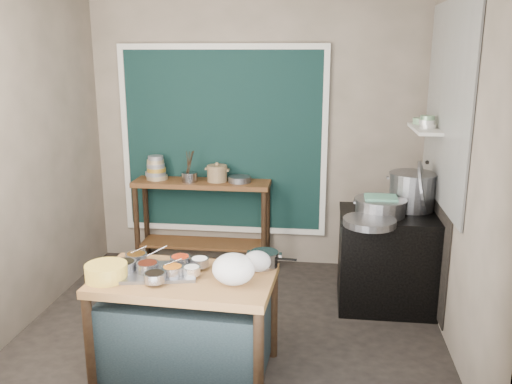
# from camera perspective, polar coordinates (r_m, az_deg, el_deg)

# --- Properties ---
(floor) EXTENTS (3.50, 3.00, 0.02)m
(floor) POSITION_cam_1_polar(r_m,az_deg,el_deg) (4.82, -2.35, -13.78)
(floor) COLOR #2B2621
(floor) RESTS_ON ground
(back_wall) EXTENTS (3.50, 0.02, 2.80)m
(back_wall) POSITION_cam_1_polar(r_m,az_deg,el_deg) (5.80, -0.02, 5.86)
(back_wall) COLOR gray
(back_wall) RESTS_ON floor
(left_wall) EXTENTS (0.02, 3.00, 2.80)m
(left_wall) POSITION_cam_1_polar(r_m,az_deg,el_deg) (4.94, -23.13, 3.16)
(left_wall) COLOR gray
(left_wall) RESTS_ON floor
(right_wall) EXTENTS (0.02, 3.00, 2.80)m
(right_wall) POSITION_cam_1_polar(r_m,az_deg,el_deg) (4.40, 20.72, 2.11)
(right_wall) COLOR gray
(right_wall) RESTS_ON floor
(curtain_panel) EXTENTS (2.10, 0.02, 1.90)m
(curtain_panel) POSITION_cam_1_polar(r_m,az_deg,el_deg) (5.83, -3.50, 5.37)
(curtain_panel) COLOR black
(curtain_panel) RESTS_ON back_wall
(curtain_frame) EXTENTS (2.22, 0.03, 2.02)m
(curtain_frame) POSITION_cam_1_polar(r_m,az_deg,el_deg) (5.82, -3.52, 5.35)
(curtain_frame) COLOR beige
(curtain_frame) RESTS_ON back_wall
(tile_panel) EXTENTS (0.02, 1.70, 1.70)m
(tile_panel) POSITION_cam_1_polar(r_m,az_deg,el_deg) (4.86, 19.45, 8.70)
(tile_panel) COLOR #B2B2AA
(tile_panel) RESTS_ON right_wall
(soot_patch) EXTENTS (0.01, 1.30, 1.30)m
(soot_patch) POSITION_cam_1_polar(r_m,az_deg,el_deg) (5.18, 18.22, -3.92)
(soot_patch) COLOR black
(soot_patch) RESTS_ON right_wall
(wall_shelf) EXTENTS (0.22, 0.70, 0.03)m
(wall_shelf) POSITION_cam_1_polar(r_m,az_deg,el_deg) (5.16, 17.39, 6.35)
(wall_shelf) COLOR beige
(wall_shelf) RESTS_ON right_wall
(prep_table) EXTENTS (1.28, 0.78, 0.75)m
(prep_table) POSITION_cam_1_polar(r_m,az_deg,el_deg) (4.03, -7.38, -13.69)
(prep_table) COLOR brown
(prep_table) RESTS_ON floor
(back_counter) EXTENTS (1.45, 0.40, 0.95)m
(back_counter) POSITION_cam_1_polar(r_m,az_deg,el_deg) (5.89, -5.62, -3.34)
(back_counter) COLOR brown
(back_counter) RESTS_ON floor
(stove_block) EXTENTS (0.90, 0.68, 0.85)m
(stove_block) POSITION_cam_1_polar(r_m,az_deg,el_deg) (5.12, 13.86, -7.10)
(stove_block) COLOR black
(stove_block) RESTS_ON floor
(stove_top) EXTENTS (0.92, 0.69, 0.03)m
(stove_top) POSITION_cam_1_polar(r_m,az_deg,el_deg) (4.98, 14.16, -2.38)
(stove_top) COLOR black
(stove_top) RESTS_ON stove_block
(condiment_tray) EXTENTS (0.58, 0.47, 0.02)m
(condiment_tray) POSITION_cam_1_polar(r_m,az_deg,el_deg) (3.94, -10.11, -8.27)
(condiment_tray) COLOR gray
(condiment_tray) RESTS_ON prep_table
(condiment_bowls) EXTENTS (0.67, 0.47, 0.07)m
(condiment_bowls) POSITION_cam_1_polar(r_m,az_deg,el_deg) (3.93, -10.29, -7.67)
(condiment_bowls) COLOR gray
(condiment_bowls) RESTS_ON condiment_tray
(yellow_basin) EXTENTS (0.31, 0.31, 0.11)m
(yellow_basin) POSITION_cam_1_polar(r_m,az_deg,el_deg) (3.91, -15.48, -8.11)
(yellow_basin) COLOR gold
(yellow_basin) RESTS_ON prep_table
(saucepan) EXTENTS (0.23, 0.23, 0.12)m
(saucepan) POSITION_cam_1_polar(r_m,az_deg,el_deg) (3.98, 0.88, -7.08)
(saucepan) COLOR gray
(saucepan) RESTS_ON prep_table
(plastic_bag_a) EXTENTS (0.34, 0.31, 0.22)m
(plastic_bag_a) POSITION_cam_1_polar(r_m,az_deg,el_deg) (3.68, -2.39, -8.11)
(plastic_bag_a) COLOR white
(plastic_bag_a) RESTS_ON prep_table
(plastic_bag_b) EXTENTS (0.25, 0.23, 0.15)m
(plastic_bag_b) POSITION_cam_1_polar(r_m,az_deg,el_deg) (3.90, 0.13, -7.30)
(plastic_bag_b) COLOR white
(plastic_bag_b) RESTS_ON prep_table
(bowl_stack) EXTENTS (0.23, 0.23, 0.26)m
(bowl_stack) POSITION_cam_1_polar(r_m,az_deg,el_deg) (5.88, -10.49, 2.39)
(bowl_stack) COLOR tan
(bowl_stack) RESTS_ON back_counter
(utensil_cup) EXTENTS (0.22, 0.22, 0.10)m
(utensil_cup) POSITION_cam_1_polar(r_m,az_deg,el_deg) (5.73, -7.00, 1.57)
(utensil_cup) COLOR gray
(utensil_cup) RESTS_ON back_counter
(ceramic_crock) EXTENTS (0.27, 0.27, 0.15)m
(ceramic_crock) POSITION_cam_1_polar(r_m,az_deg,el_deg) (5.72, -4.11, 1.87)
(ceramic_crock) COLOR olive
(ceramic_crock) RESTS_ON back_counter
(wide_bowl) EXTENTS (0.30, 0.30, 0.06)m
(wide_bowl) POSITION_cam_1_polar(r_m,az_deg,el_deg) (5.68, -1.75, 1.35)
(wide_bowl) COLOR gray
(wide_bowl) RESTS_ON back_counter
(stock_pot) EXTENTS (0.45, 0.45, 0.34)m
(stock_pot) POSITION_cam_1_polar(r_m,az_deg,el_deg) (5.11, 16.10, 0.09)
(stock_pot) COLOR gray
(stock_pot) RESTS_ON stove_top
(pot_lid) EXTENTS (0.22, 0.49, 0.47)m
(pot_lid) POSITION_cam_1_polar(r_m,az_deg,el_deg) (5.03, 17.16, 0.52)
(pot_lid) COLOR gray
(pot_lid) RESTS_ON stove_top
(steamer) EXTENTS (0.57, 0.57, 0.15)m
(steamer) POSITION_cam_1_polar(r_m,az_deg,el_deg) (4.88, 12.95, -1.54)
(steamer) COLOR gray
(steamer) RESTS_ON stove_top
(green_cloth) EXTENTS (0.28, 0.22, 0.02)m
(green_cloth) POSITION_cam_1_polar(r_m,az_deg,el_deg) (4.86, 13.01, -0.56)
(green_cloth) COLOR #5B9779
(green_cloth) RESTS_ON steamer
(shallow_pan) EXTENTS (0.48, 0.48, 0.06)m
(shallow_pan) POSITION_cam_1_polar(r_m,az_deg,el_deg) (4.59, 11.85, -3.11)
(shallow_pan) COLOR gray
(shallow_pan) RESTS_ON stove_top
(shelf_bowl_stack) EXTENTS (0.14, 0.14, 0.11)m
(shelf_bowl_stack) POSITION_cam_1_polar(r_m,az_deg,el_deg) (5.07, 17.60, 6.99)
(shelf_bowl_stack) COLOR silver
(shelf_bowl_stack) RESTS_ON wall_shelf
(shelf_bowl_green) EXTENTS (0.16, 0.16, 0.06)m
(shelf_bowl_green) POSITION_cam_1_polar(r_m,az_deg,el_deg) (5.39, 16.99, 7.17)
(shelf_bowl_green) COLOR gray
(shelf_bowl_green) RESTS_ON wall_shelf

